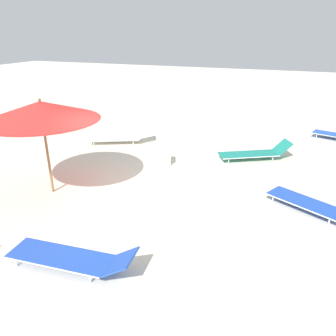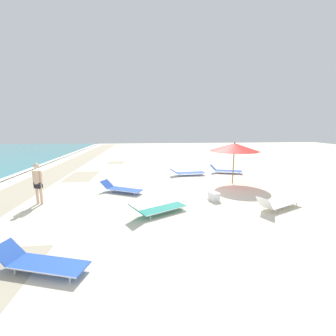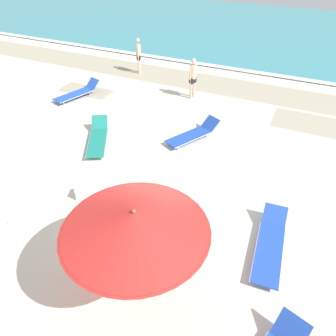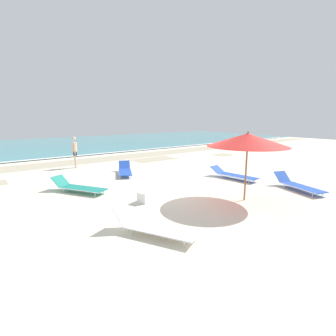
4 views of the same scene
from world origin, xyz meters
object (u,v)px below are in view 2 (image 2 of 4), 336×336
Objects in this scene: sun_lounger_mid_beach_pair_a at (187,172)px; beach_umbrella at (234,147)px; sun_lounger_mid_beach_solo at (158,209)px; cooler_box at (214,196)px; sun_lounger_near_water_left at (40,262)px; sun_lounger_under_umbrella at (277,203)px; sun_lounger_beside_umbrella at (225,170)px; beachgoer_shoreline_child at (38,181)px; sun_lounger_near_water_right at (121,188)px.

beach_umbrella is at bearing -139.84° from sun_lounger_mid_beach_pair_a.
sun_lounger_mid_beach_solo reaches higher than cooler_box.
sun_lounger_mid_beach_solo is (3.10, -2.87, -0.00)m from sun_lounger_near_water_left.
sun_lounger_near_water_left is at bearing 86.99° from sun_lounger_under_umbrella.
sun_lounger_near_water_left is at bearing -72.30° from cooler_box.
sun_lounger_under_umbrella reaches higher than sun_lounger_beside_umbrella.
beachgoer_shoreline_child reaches higher than sun_lounger_near_water_left.
cooler_box is (-1.59, -4.27, -0.02)m from sun_lounger_near_water_right.
sun_lounger_mid_beach_pair_a reaches higher than cooler_box.
beach_umbrella is at bearing -51.59° from sun_lounger_near_water_right.
sun_lounger_beside_umbrella reaches higher than sun_lounger_near_water_right.
sun_lounger_beside_umbrella is 11.41m from beachgoer_shoreline_child.
sun_lounger_mid_beach_pair_a is (3.51, -3.98, -0.01)m from sun_lounger_near_water_right.
beach_umbrella is at bearing -76.58° from sun_lounger_mid_beach_solo.
beachgoer_shoreline_child is at bearing 139.30° from sun_lounger_near_water_right.
sun_lounger_mid_beach_solo is at bearing 161.76° from sun_lounger_beside_umbrella.
sun_lounger_beside_umbrella is at bearing -21.69° from sun_lounger_near_water_left.
sun_lounger_near_water_left is 4.22m from sun_lounger_mid_beach_solo.
cooler_box is (-2.85, 1.96, -1.91)m from beach_umbrella.
sun_lounger_mid_beach_pair_a is at bearing -21.60° from sun_lounger_near_water_right.
sun_lounger_near_water_right is 0.96× the size of sun_lounger_mid_beach_solo.
sun_lounger_near_water_left reaches higher than cooler_box.
cooler_box is (-5.10, -0.29, -0.02)m from sun_lounger_mid_beach_pair_a.
sun_lounger_near_water_right is at bearing 40.90° from sun_lounger_under_umbrella.
sun_lounger_under_umbrella is 1.25× the size of beachgoer_shoreline_child.
beach_umbrella is 1.21× the size of sun_lounger_beside_umbrella.
beachgoer_shoreline_child is (-4.86, 7.27, 0.80)m from sun_lounger_mid_beach_pair_a.
sun_lounger_beside_umbrella is 2.82m from sun_lounger_mid_beach_pair_a.
beach_umbrella is 1.24× the size of sun_lounger_under_umbrella.
sun_lounger_beside_umbrella is at bearing -11.14° from beach_umbrella.
beach_umbrella is at bearing -28.70° from sun_lounger_near_water_left.
sun_lounger_near_water_left is 7.03m from cooler_box.
beach_umbrella is at bearing -21.59° from sun_lounger_under_umbrella.
sun_lounger_mid_beach_solo reaches higher than sun_lounger_near_water_right.
sun_lounger_near_water_right is at bearing 5.74° from sun_lounger_near_water_left.
beach_umbrella is 9.93m from beachgoer_shoreline_child.
beach_umbrella reaches higher than beachgoer_shoreline_child.
sun_lounger_near_water_left is (-7.31, 7.40, -1.88)m from beach_umbrella.
sun_lounger_beside_umbrella is 12.79m from sun_lounger_near_water_left.
cooler_box is (1.36, -2.56, -0.02)m from sun_lounger_mid_beach_solo.
sun_lounger_near_water_right is (6.04, -1.17, -0.00)m from sun_lounger_near_water_left.
sun_lounger_mid_beach_solo reaches higher than sun_lounger_mid_beach_pair_a.
sun_lounger_under_umbrella is 8.34m from sun_lounger_near_water_left.
sun_lounger_beside_umbrella is 6.10m from cooler_box.
sun_lounger_under_umbrella reaches higher than sun_lounger_near_water_left.
sun_lounger_under_umbrella is 6.81m from sun_lounger_beside_umbrella.
sun_lounger_near_water_left reaches higher than sun_lounger_near_water_right.
sun_lounger_under_umbrella is 0.97× the size of sun_lounger_mid_beach_solo.
sun_lounger_mid_beach_solo is (-0.13, 4.82, -0.01)m from sun_lounger_under_umbrella.
beachgoer_shoreline_child reaches higher than sun_lounger_beside_umbrella.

